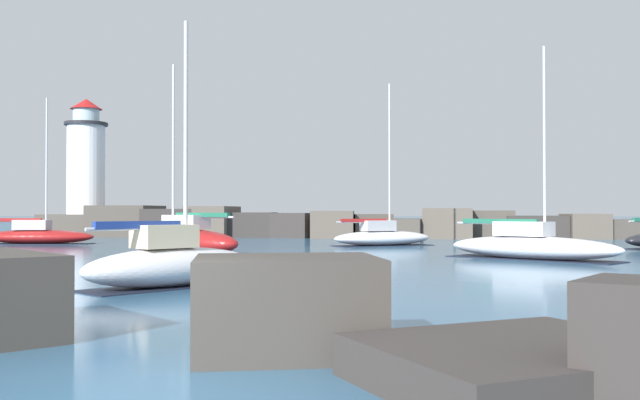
# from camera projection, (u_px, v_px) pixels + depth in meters

# --- Properties ---
(ground_plane) EXTENTS (600.00, 600.00, 0.00)m
(ground_plane) POSITION_uv_depth(u_px,v_px,m) (121.00, 389.00, 8.43)
(ground_plane) COLOR #336084
(open_sea_beyond) EXTENTS (400.00, 116.00, 0.01)m
(open_sea_beyond) POSITION_uv_depth(u_px,v_px,m) (370.00, 224.00, 117.03)
(open_sea_beyond) COLOR #235175
(open_sea_beyond) RESTS_ON ground
(breakwater_jetty) EXTENTS (53.49, 6.47, 2.59)m
(breakwater_jetty) POSITION_uv_depth(u_px,v_px,m) (336.00, 225.00, 57.47)
(breakwater_jetty) COLOR #4C443D
(breakwater_jetty) RESTS_ON ground
(lighthouse) EXTENTS (4.27, 4.27, 11.80)m
(lighthouse) POSITION_uv_depth(u_px,v_px,m) (86.00, 178.00, 61.10)
(lighthouse) COLOR gray
(lighthouse) RESTS_ON ground
(foreground_rocks) EXTENTS (16.62, 8.58, 1.43)m
(foreground_rocks) POSITION_uv_depth(u_px,v_px,m) (76.00, 325.00, 9.35)
(foreground_rocks) COLOR #423D38
(foreground_rocks) RESTS_ON ground
(sailboat_moored_0) EXTENTS (7.64, 6.80, 9.31)m
(sailboat_moored_0) POSITION_uv_depth(u_px,v_px,m) (531.00, 245.00, 31.35)
(sailboat_moored_0) COLOR white
(sailboat_moored_0) RESTS_ON ground
(sailboat_moored_1) EXTENTS (4.87, 5.39, 7.54)m
(sailboat_moored_1) POSITION_uv_depth(u_px,v_px,m) (172.00, 263.00, 19.90)
(sailboat_moored_1) COLOR silver
(sailboat_moored_1) RESTS_ON ground
(sailboat_moored_4) EXTENTS (6.73, 5.02, 10.02)m
(sailboat_moored_4) POSITION_uv_depth(u_px,v_px,m) (382.00, 236.00, 43.72)
(sailboat_moored_4) COLOR white
(sailboat_moored_4) RESTS_ON ground
(sailboat_moored_7) EXTENTS (7.25, 5.51, 9.16)m
(sailboat_moored_7) POSITION_uv_depth(u_px,v_px,m) (181.00, 240.00, 33.67)
(sailboat_moored_7) COLOR maroon
(sailboat_moored_7) RESTS_ON ground
(sailboat_moored_8) EXTENTS (7.44, 2.65, 9.49)m
(sailboat_moored_8) POSITION_uv_depth(u_px,v_px,m) (37.00, 235.00, 46.07)
(sailboat_moored_8) COLOR maroon
(sailboat_moored_8) RESTS_ON ground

